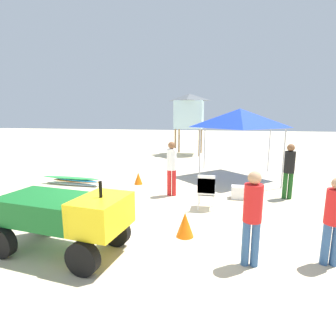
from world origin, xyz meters
The scene contains 13 objects.
ground centered at (0.00, 0.00, 0.00)m, with size 80.00×80.00×0.00m, color beige.
utility_cart centered at (-0.82, -1.45, 0.78)m, with size 2.68×1.59×1.50m.
stacked_plastic_chairs centered at (1.69, 1.51, 0.60)m, with size 0.48×0.48×1.02m.
surfboard_pile centered at (-3.48, 3.28, 0.16)m, with size 2.43×0.65×0.32m.
lifeguard_near_left centered at (4.18, 2.99, 1.02)m, with size 0.32×0.32×1.76m.
lifeguard_near_center centered at (4.02, -0.95, 0.92)m, with size 0.32×0.32×1.61m.
lifeguard_near_right centered at (2.62, -1.25, 0.99)m, with size 0.32×0.32×1.72m.
lifeguard_far_right centered at (0.49, 2.63, 1.04)m, with size 0.32×0.32×1.80m.
popup_canopy centered at (2.77, 5.75, 2.50)m, with size 3.04×3.04×2.89m.
lifeguard_tower centered at (-0.07, 12.14, 2.87)m, with size 1.98×1.98×3.98m.
traffic_cone_near centered at (1.33, -0.32, 0.28)m, with size 0.39×0.39×0.56m, color orange.
traffic_cone_far centered at (-1.03, 3.82, 0.23)m, with size 0.33×0.33×0.47m, color orange.
cooler_box centered at (2.69, 2.73, 0.20)m, with size 0.51×0.36×0.40m, color white.
Camera 1 is at (2.03, -5.81, 2.65)m, focal length 28.62 mm.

